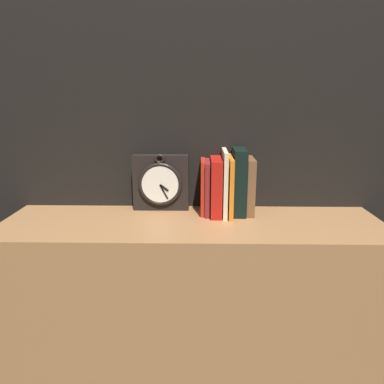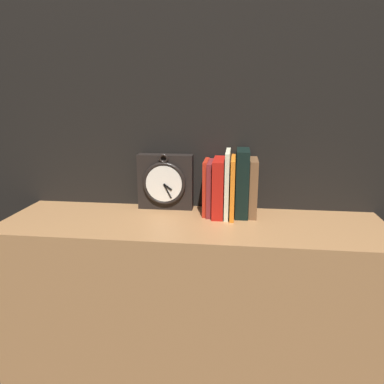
# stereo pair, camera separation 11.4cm
# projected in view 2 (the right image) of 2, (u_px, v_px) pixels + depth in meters

# --- Properties ---
(wall_back) EXTENTS (6.00, 0.05, 2.60)m
(wall_back) POSITION_uv_depth(u_px,v_px,m) (199.00, 54.00, 1.23)
(wall_back) COLOR black
(wall_back) RESTS_ON ground_plane
(bookshelf) EXTENTS (1.20, 0.35, 0.78)m
(bookshelf) POSITION_uv_depth(u_px,v_px,m) (192.00, 331.00, 1.27)
(bookshelf) COLOR #A87547
(bookshelf) RESTS_ON ground_plane
(clock) EXTENTS (0.19, 0.06, 0.20)m
(clock) POSITION_uv_depth(u_px,v_px,m) (165.00, 182.00, 1.29)
(clock) COLOR black
(clock) RESTS_ON bookshelf
(book_slot0_red) EXTENTS (0.01, 0.12, 0.18)m
(book_slot0_red) POSITION_uv_depth(u_px,v_px,m) (206.00, 187.00, 1.24)
(book_slot0_red) COLOR red
(book_slot0_red) RESTS_ON bookshelf
(book_slot1_maroon) EXTENTS (0.02, 0.13, 0.18)m
(book_slot1_maroon) POSITION_uv_depth(u_px,v_px,m) (210.00, 188.00, 1.24)
(book_slot1_maroon) COLOR maroon
(book_slot1_maroon) RESTS_ON bookshelf
(book_slot2_red) EXTENTS (0.04, 0.15, 0.19)m
(book_slot2_red) POSITION_uv_depth(u_px,v_px,m) (219.00, 187.00, 1.22)
(book_slot2_red) COLOR #B21810
(book_slot2_red) RESTS_ON bookshelf
(book_slot3_cream) EXTENTS (0.01, 0.15, 0.21)m
(book_slot3_cream) POSITION_uv_depth(u_px,v_px,m) (227.00, 183.00, 1.22)
(book_slot3_cream) COLOR beige
(book_slot3_cream) RESTS_ON bookshelf
(book_slot4_orange) EXTENTS (0.01, 0.16, 0.19)m
(book_slot4_orange) POSITION_uv_depth(u_px,v_px,m) (233.00, 187.00, 1.21)
(book_slot4_orange) COLOR orange
(book_slot4_orange) RESTS_ON bookshelf
(book_slot5_black) EXTENTS (0.04, 0.13, 0.22)m
(book_slot5_black) POSITION_uv_depth(u_px,v_px,m) (242.00, 183.00, 1.22)
(book_slot5_black) COLOR black
(book_slot5_black) RESTS_ON bookshelf
(book_slot6_brown) EXTENTS (0.03, 0.12, 0.19)m
(book_slot6_brown) POSITION_uv_depth(u_px,v_px,m) (253.00, 187.00, 1.22)
(book_slot6_brown) COLOR brown
(book_slot6_brown) RESTS_ON bookshelf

